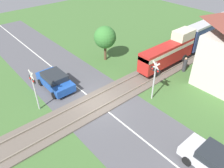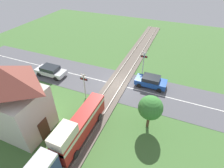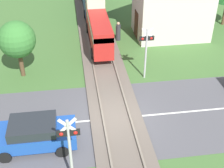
# 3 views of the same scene
# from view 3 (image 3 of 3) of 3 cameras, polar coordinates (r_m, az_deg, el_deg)

# --- Properties ---
(ground_plane) EXTENTS (60.00, 60.00, 0.00)m
(ground_plane) POSITION_cam_3_polar(r_m,az_deg,el_deg) (16.85, 0.76, -6.33)
(ground_plane) COLOR #426B33
(road_surface) EXTENTS (48.00, 6.40, 0.02)m
(road_surface) POSITION_cam_3_polar(r_m,az_deg,el_deg) (16.84, 0.76, -6.31)
(road_surface) COLOR #515156
(road_surface) RESTS_ON ground_plane
(track_bed) EXTENTS (2.80, 48.00, 0.24)m
(track_bed) POSITION_cam_3_polar(r_m,az_deg,el_deg) (16.81, 0.76, -6.16)
(track_bed) COLOR #665B51
(track_bed) RESTS_ON ground_plane
(train) EXTENTS (1.58, 15.42, 3.18)m
(train) POSITION_cam_3_polar(r_m,az_deg,el_deg) (27.50, -3.51, 14.48)
(train) COLOR red
(train) RESTS_ON track_bed
(car_near_crossing) EXTENTS (3.94, 1.96, 1.44)m
(car_near_crossing) POSITION_cam_3_polar(r_m,az_deg,el_deg) (15.28, -14.10, -8.77)
(car_near_crossing) COLOR #1E4CA8
(car_near_crossing) RESTS_ON ground_plane
(crossing_signal_west_approach) EXTENTS (0.90, 0.18, 3.48)m
(crossing_signal_west_approach) POSITION_cam_3_polar(r_m,az_deg,el_deg) (12.39, -7.79, -10.74)
(crossing_signal_west_approach) COLOR #B7B7B7
(crossing_signal_west_approach) RESTS_ON ground_plane
(crossing_signal_east_approach) EXTENTS (0.90, 0.18, 3.48)m
(crossing_signal_east_approach) POSITION_cam_3_polar(r_m,az_deg,el_deg) (19.24, 6.29, 6.80)
(crossing_signal_east_approach) COLOR #B7B7B7
(crossing_signal_east_approach) RESTS_ON ground_plane
(pedestrian_by_station) EXTENTS (0.37, 0.37, 1.51)m
(pedestrian_by_station) POSITION_cam_3_polar(r_m,az_deg,el_deg) (24.85, 1.13, 9.50)
(pedestrian_by_station) COLOR #333338
(pedestrian_by_station) RESTS_ON ground_plane
(tree_roadside_hedge) EXTENTS (2.30, 2.30, 3.72)m
(tree_roadside_hedge) POSITION_cam_3_polar(r_m,az_deg,el_deg) (20.08, -17.00, 7.76)
(tree_roadside_hedge) COLOR brown
(tree_roadside_hedge) RESTS_ON ground_plane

